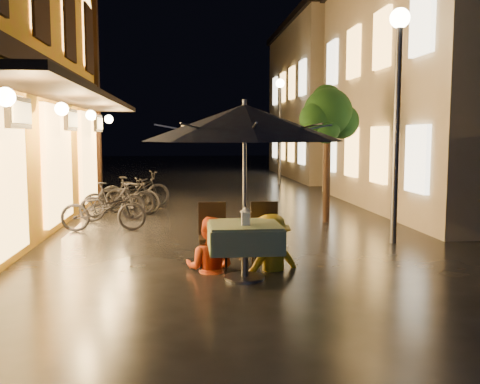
{
  "coord_description": "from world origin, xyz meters",
  "views": [
    {
      "loc": [
        -0.82,
        -7.39,
        1.98
      ],
      "look_at": [
        -0.02,
        0.4,
        1.15
      ],
      "focal_mm": 40.0,
      "sensor_mm": 36.0,
      "label": 1
    }
  ],
  "objects": [
    {
      "name": "table_lantern",
      "position": [
        -0.02,
        -0.33,
        0.92
      ],
      "size": [
        0.16,
        0.16,
        0.25
      ],
      "color": "white",
      "rests_on": "cafe_table"
    },
    {
      "name": "east_building_far",
      "position": [
        7.49,
        18.0,
        3.66
      ],
      "size": [
        7.3,
        10.3,
        7.3
      ],
      "color": "#B1A38F",
      "rests_on": "ground"
    },
    {
      "name": "bicycle_1",
      "position": [
        -2.5,
        5.13,
        0.46
      ],
      "size": [
        1.58,
        0.79,
        0.91
      ],
      "primitive_type": "imported",
      "rotation": [
        0.0,
        0.0,
        1.81
      ],
      "color": "black",
      "rests_on": "ground"
    },
    {
      "name": "patio_umbrella",
      "position": [
        -0.02,
        -0.2,
        2.15
      ],
      "size": [
        2.76,
        2.76,
        2.46
      ],
      "color": "#59595E",
      "rests_on": "ground"
    },
    {
      "name": "person_yellow",
      "position": [
        0.44,
        0.31,
        0.8
      ],
      "size": [
        1.18,
        0.91,
        1.61
      ],
      "primitive_type": "imported",
      "rotation": [
        0.0,
        0.0,
        3.48
      ],
      "color": "gold",
      "rests_on": "ground"
    },
    {
      "name": "streetlamp_far",
      "position": [
        3.0,
        14.0,
        2.92
      ],
      "size": [
        0.36,
        0.36,
        4.23
      ],
      "color": "#59595E",
      "rests_on": "ground"
    },
    {
      "name": "bicycle_4",
      "position": [
        -2.18,
        7.29,
        0.5
      ],
      "size": [
        2.03,
        1.29,
        1.01
      ],
      "primitive_type": "imported",
      "rotation": [
        0.0,
        0.0,
        1.92
      ],
      "color": "black",
      "rests_on": "ground"
    },
    {
      "name": "cafe_table",
      "position": [
        -0.02,
        -0.2,
        0.59
      ],
      "size": [
        0.99,
        0.99,
        0.78
      ],
      "color": "#59595E",
      "rests_on": "ground"
    },
    {
      "name": "cafe_chair_left",
      "position": [
        -0.42,
        0.54,
        0.54
      ],
      "size": [
        0.42,
        0.42,
        0.97
      ],
      "color": "black",
      "rests_on": "ground"
    },
    {
      "name": "person_orange",
      "position": [
        -0.47,
        0.33,
        0.78
      ],
      "size": [
        0.9,
        0.79,
        1.56
      ],
      "primitive_type": "imported",
      "rotation": [
        0.0,
        0.0,
        2.83
      ],
      "color": "#D74518",
      "rests_on": "ground"
    },
    {
      "name": "bicycle_2",
      "position": [
        -2.43,
        5.82,
        0.47
      ],
      "size": [
        1.88,
        1.14,
        0.93
      ],
      "primitive_type": "imported",
      "rotation": [
        0.0,
        0.0,
        1.89
      ],
      "color": "black",
      "rests_on": "ground"
    },
    {
      "name": "ground",
      "position": [
        0.0,
        0.0,
        0.0
      ],
      "size": [
        90.0,
        90.0,
        0.0
      ],
      "primitive_type": "plane",
      "color": "black",
      "rests_on": "ground"
    },
    {
      "name": "streetlamp_near",
      "position": [
        3.0,
        2.0,
        2.92
      ],
      "size": [
        0.36,
        0.36,
        4.23
      ],
      "color": "#59595E",
      "rests_on": "ground"
    },
    {
      "name": "cafe_chair_right",
      "position": [
        0.38,
        0.54,
        0.54
      ],
      "size": [
        0.42,
        0.42,
        0.97
      ],
      "color": "black",
      "rests_on": "ground"
    },
    {
      "name": "street_tree",
      "position": [
        2.41,
        4.51,
        2.42
      ],
      "size": [
        1.43,
        1.2,
        3.15
      ],
      "color": "black",
      "rests_on": "ground"
    },
    {
      "name": "bicycle_0",
      "position": [
        -2.51,
        3.81,
        0.45
      ],
      "size": [
        1.75,
        0.68,
        0.91
      ],
      "primitive_type": "imported",
      "rotation": [
        0.0,
        0.0,
        1.62
      ],
      "color": "black",
      "rests_on": "ground"
    },
    {
      "name": "bicycle_3",
      "position": [
        -2.17,
        6.34,
        0.47
      ],
      "size": [
        1.61,
        1.0,
        0.94
      ],
      "primitive_type": "imported",
      "rotation": [
        0.0,
        0.0,
        1.18
      ],
      "color": "black",
      "rests_on": "ground"
    }
  ]
}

